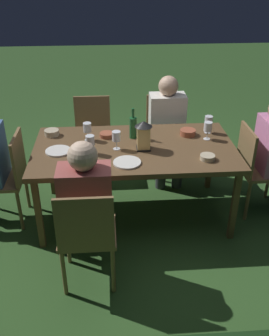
{
  "coord_description": "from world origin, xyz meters",
  "views": [
    {
      "loc": [
        0.22,
        3.06,
        2.24
      ],
      "look_at": [
        0.0,
        0.0,
        0.51
      ],
      "focal_mm": 40.65,
      "sensor_mm": 36.0,
      "label": 1
    }
  ],
  "objects_px": {
    "bowl_salad": "(52,133)",
    "plate_a": "(127,162)",
    "green_bottle_on_table": "(133,127)",
    "plate_b": "(58,151)",
    "chair_head_far": "(8,175)",
    "wine_glass_c": "(209,121)",
    "dining_table": "(134,152)",
    "bowl_bread": "(208,157)",
    "wine_glass_b": "(87,128)",
    "chair_side_left_a": "(165,130)",
    "lantern_centerpiece": "(143,134)",
    "wine_glass_d": "(116,137)",
    "chair_head_near": "(256,166)",
    "bowl_olives": "(107,135)",
    "person_in_cream": "(168,125)",
    "person_in_rust": "(87,201)",
    "chair_side_right_b": "(87,234)",
    "bowl_dip": "(188,132)",
    "chair_side_left_b": "(93,132)",
    "wine_glass_a": "(90,141)"
  },
  "relations": [
    {
      "from": "bowl_olives",
      "to": "lantern_centerpiece",
      "type": "bearing_deg",
      "value": 139.15
    },
    {
      "from": "green_bottle_on_table",
      "to": "wine_glass_c",
      "type": "distance_m",
      "value": 0.73
    },
    {
      "from": "wine_glass_b",
      "to": "chair_side_right_b",
      "type": "bearing_deg",
      "value": 90.74
    },
    {
      "from": "wine_glass_a",
      "to": "plate_b",
      "type": "relative_size",
      "value": 0.76
    },
    {
      "from": "green_bottle_on_table",
      "to": "person_in_cream",
      "type": "bearing_deg",
      "value": -129.46
    },
    {
      "from": "lantern_centerpiece",
      "to": "wine_glass_d",
      "type": "relative_size",
      "value": 1.57
    },
    {
      "from": "wine_glass_b",
      "to": "wine_glass_d",
      "type": "bearing_deg",
      "value": 141.25
    },
    {
      "from": "bowl_salad",
      "to": "wine_glass_c",
      "type": "bearing_deg",
      "value": 178.49
    },
    {
      "from": "bowl_dip",
      "to": "dining_table",
      "type": "bearing_deg",
      "value": 22.56
    },
    {
      "from": "person_in_cream",
      "to": "chair_head_near",
      "type": "height_order",
      "value": "person_in_cream"
    },
    {
      "from": "chair_side_left_a",
      "to": "green_bottle_on_table",
      "type": "xyz_separation_m",
      "value": [
        0.41,
        0.69,
        0.35
      ]
    },
    {
      "from": "plate_a",
      "to": "bowl_dip",
      "type": "relative_size",
      "value": 1.56
    },
    {
      "from": "chair_side_left_a",
      "to": "chair_side_left_b",
      "type": "relative_size",
      "value": 1.0
    },
    {
      "from": "bowl_salad",
      "to": "bowl_dip",
      "type": "height_order",
      "value": "bowl_salad"
    },
    {
      "from": "chair_head_far",
      "to": "wine_glass_b",
      "type": "bearing_deg",
      "value": -166.44
    },
    {
      "from": "bowl_salad",
      "to": "plate_a",
      "type": "bearing_deg",
      "value": 138.58
    },
    {
      "from": "chair_side_left_a",
      "to": "wine_glass_a",
      "type": "height_order",
      "value": "wine_glass_a"
    },
    {
      "from": "person_in_rust",
      "to": "lantern_centerpiece",
      "type": "relative_size",
      "value": 4.34
    },
    {
      "from": "chair_head_far",
      "to": "wine_glass_c",
      "type": "xyz_separation_m",
      "value": [
        -1.88,
        -0.26,
        0.36
      ]
    },
    {
      "from": "dining_table",
      "to": "plate_a",
      "type": "xyz_separation_m",
      "value": [
        0.08,
        0.3,
        0.06
      ]
    },
    {
      "from": "bowl_olives",
      "to": "chair_head_far",
      "type": "bearing_deg",
      "value": 14.35
    },
    {
      "from": "plate_a",
      "to": "bowl_dip",
      "type": "bearing_deg",
      "value": -139.49
    },
    {
      "from": "chair_head_far",
      "to": "wine_glass_c",
      "type": "relative_size",
      "value": 5.15
    },
    {
      "from": "chair_head_far",
      "to": "lantern_centerpiece",
      "type": "relative_size",
      "value": 3.28
    },
    {
      "from": "dining_table",
      "to": "wine_glass_d",
      "type": "relative_size",
      "value": 10.71
    },
    {
      "from": "dining_table",
      "to": "bowl_bread",
      "type": "xyz_separation_m",
      "value": [
        -0.59,
        0.29,
        0.07
      ]
    },
    {
      "from": "green_bottle_on_table",
      "to": "plate_b",
      "type": "height_order",
      "value": "green_bottle_on_table"
    },
    {
      "from": "wine_glass_b",
      "to": "plate_a",
      "type": "relative_size",
      "value": 0.73
    },
    {
      "from": "bowl_dip",
      "to": "bowl_bread",
      "type": "bearing_deg",
      "value": 97.8
    },
    {
      "from": "bowl_salad",
      "to": "bowl_olives",
      "type": "bearing_deg",
      "value": 172.32
    },
    {
      "from": "green_bottle_on_table",
      "to": "plate_b",
      "type": "distance_m",
      "value": 0.72
    },
    {
      "from": "dining_table",
      "to": "person_in_rust",
      "type": "distance_m",
      "value": 0.81
    },
    {
      "from": "chair_side_right_b",
      "to": "bowl_dip",
      "type": "height_order",
      "value": "chair_side_right_b"
    },
    {
      "from": "chair_head_near",
      "to": "plate_a",
      "type": "distance_m",
      "value": 1.3
    },
    {
      "from": "chair_side_left_b",
      "to": "bowl_dip",
      "type": "relative_size",
      "value": 5.88
    },
    {
      "from": "green_bottle_on_table",
      "to": "bowl_olives",
      "type": "bearing_deg",
      "value": -8.12
    },
    {
      "from": "chair_side_left_b",
      "to": "wine_glass_b",
      "type": "distance_m",
      "value": 0.8
    },
    {
      "from": "wine_glass_b",
      "to": "plate_a",
      "type": "xyz_separation_m",
      "value": [
        -0.34,
        0.48,
        -0.11
      ]
    },
    {
      "from": "chair_head_far",
      "to": "bowl_olives",
      "type": "distance_m",
      "value": 0.97
    },
    {
      "from": "person_in_rust",
      "to": "wine_glass_c",
      "type": "xyz_separation_m",
      "value": [
        -1.14,
        -0.96,
        0.21
      ]
    },
    {
      "from": "chair_side_left_a",
      "to": "green_bottle_on_table",
      "type": "relative_size",
      "value": 3.0
    },
    {
      "from": "lantern_centerpiece",
      "to": "green_bottle_on_table",
      "type": "xyz_separation_m",
      "value": [
        0.08,
        -0.24,
        -0.04
      ]
    },
    {
      "from": "chair_head_near",
      "to": "wine_glass_a",
      "type": "relative_size",
      "value": 5.15
    },
    {
      "from": "plate_a",
      "to": "bowl_dip",
      "type": "height_order",
      "value": "bowl_dip"
    },
    {
      "from": "wine_glass_a",
      "to": "wine_glass_b",
      "type": "bearing_deg",
      "value": -83.02
    },
    {
      "from": "chair_side_left_a",
      "to": "green_bottle_on_table",
      "type": "distance_m",
      "value": 0.88
    },
    {
      "from": "dining_table",
      "to": "wine_glass_a",
      "type": "relative_size",
      "value": 10.71
    },
    {
      "from": "chair_head_near",
      "to": "green_bottle_on_table",
      "type": "distance_m",
      "value": 1.22
    },
    {
      "from": "chair_head_near",
      "to": "wine_glass_d",
      "type": "relative_size",
      "value": 5.15
    },
    {
      "from": "person_in_rust",
      "to": "chair_head_far",
      "type": "relative_size",
      "value": 1.32
    }
  ]
}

